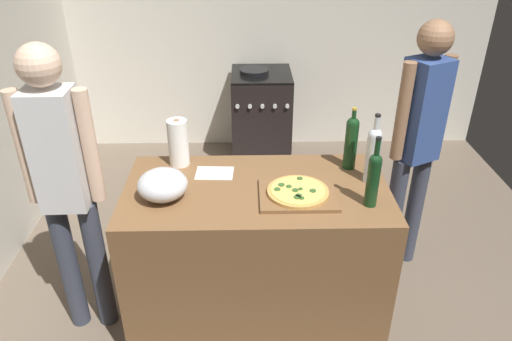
# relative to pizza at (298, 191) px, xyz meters

# --- Properties ---
(ground_plane) EXTENTS (4.40, 3.77, 0.02)m
(ground_plane) POSITION_rel_pizza_xyz_m (-0.07, 1.00, -0.98)
(ground_plane) COLOR #6B5B4C
(kitchen_wall_rear) EXTENTS (4.40, 0.10, 2.60)m
(kitchen_wall_rear) POSITION_rel_pizza_xyz_m (-0.07, 2.64, 0.33)
(kitchen_wall_rear) COLOR silver
(kitchen_wall_rear) RESTS_ON ground_plane
(counter) EXTENTS (1.43, 0.76, 0.94)m
(counter) POSITION_rel_pizza_xyz_m (-0.21, 0.09, -0.50)
(counter) COLOR brown
(counter) RESTS_ON ground_plane
(cutting_board) EXTENTS (0.40, 0.32, 0.02)m
(cutting_board) POSITION_rel_pizza_xyz_m (0.00, 0.00, -0.02)
(cutting_board) COLOR brown
(cutting_board) RESTS_ON counter
(pizza) EXTENTS (0.32, 0.32, 0.03)m
(pizza) POSITION_rel_pizza_xyz_m (0.00, 0.00, 0.00)
(pizza) COLOR tan
(pizza) RESTS_ON cutting_board
(mixing_bowl) EXTENTS (0.26, 0.26, 0.16)m
(mixing_bowl) POSITION_rel_pizza_xyz_m (-0.69, 0.00, 0.05)
(mixing_bowl) COLOR #B2B2B7
(mixing_bowl) RESTS_ON counter
(paper_towel_roll) EXTENTS (0.12, 0.12, 0.28)m
(paper_towel_roll) POSITION_rel_pizza_xyz_m (-0.65, 0.37, 0.11)
(paper_towel_roll) COLOR white
(paper_towel_roll) RESTS_ON counter
(wine_bottle_green) EXTENTS (0.08, 0.08, 0.39)m
(wine_bottle_green) POSITION_rel_pizza_xyz_m (0.41, 0.15, 0.14)
(wine_bottle_green) COLOR silver
(wine_bottle_green) RESTS_ON counter
(wine_bottle_amber) EXTENTS (0.06, 0.06, 0.38)m
(wine_bottle_amber) POSITION_rel_pizza_xyz_m (0.36, -0.08, 0.13)
(wine_bottle_amber) COLOR #143819
(wine_bottle_amber) RESTS_ON counter
(wine_bottle_dark) EXTENTS (0.07, 0.07, 0.37)m
(wine_bottle_dark) POSITION_rel_pizza_xyz_m (0.32, 0.31, 0.14)
(wine_bottle_dark) COLOR #143819
(wine_bottle_dark) RESTS_ON counter
(recipe_sheet) EXTENTS (0.22, 0.16, 0.00)m
(recipe_sheet) POSITION_rel_pizza_xyz_m (-0.45, 0.25, -0.03)
(recipe_sheet) COLOR white
(recipe_sheet) RESTS_ON counter
(stove) EXTENTS (0.56, 0.62, 0.92)m
(stove) POSITION_rel_pizza_xyz_m (-0.12, 2.24, -0.52)
(stove) COLOR black
(stove) RESTS_ON ground_plane
(person_in_stripes) EXTENTS (0.40, 0.21, 1.73)m
(person_in_stripes) POSITION_rel_pizza_xyz_m (-1.22, 0.07, 0.04)
(person_in_stripes) COLOR #383D4C
(person_in_stripes) RESTS_ON ground_plane
(person_in_red) EXTENTS (0.36, 0.28, 1.71)m
(person_in_red) POSITION_rel_pizza_xyz_m (0.81, 0.59, 0.03)
(person_in_red) COLOR #383D4C
(person_in_red) RESTS_ON ground_plane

